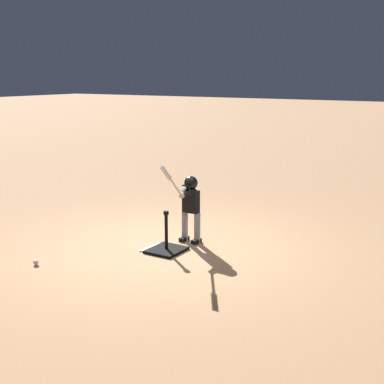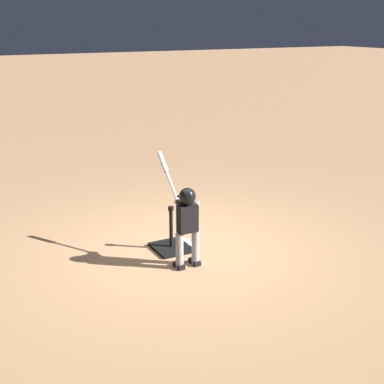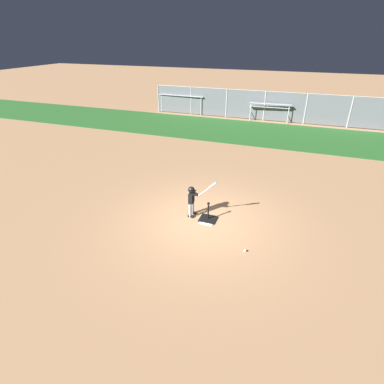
{
  "view_description": "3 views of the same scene",
  "coord_description": "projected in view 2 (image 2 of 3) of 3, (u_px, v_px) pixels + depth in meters",
  "views": [
    {
      "loc": [
        6.17,
        4.37,
        2.53
      ],
      "look_at": [
        -0.49,
        0.21,
        0.78
      ],
      "focal_mm": 50.0,
      "sensor_mm": 36.0,
      "label": 1
    },
    {
      "loc": [
        -5.86,
        3.02,
        2.92
      ],
      "look_at": [
        -0.41,
        0.1,
        0.94
      ],
      "focal_mm": 50.0,
      "sensor_mm": 36.0,
      "label": 2
    },
    {
      "loc": [
        2.31,
        -7.48,
        5.16
      ],
      "look_at": [
        -0.42,
        0.09,
        0.91
      ],
      "focal_mm": 28.0,
      "sensor_mm": 36.0,
      "label": 3
    }
  ],
  "objects": [
    {
      "name": "batting_tee",
      "position": [
        171.0,
        245.0,
        7.16
      ],
      "size": [
        0.52,
        0.47,
        0.6
      ],
      "color": "black",
      "rests_on": "ground_plane"
    },
    {
      "name": "batter_child",
      "position": [
        186.0,
        216.0,
        6.51
      ],
      "size": [
        0.91,
        0.32,
        1.32
      ],
      "color": "gray",
      "rests_on": "ground_plane"
    },
    {
      "name": "home_plate",
      "position": [
        177.0,
        246.0,
        7.24
      ],
      "size": [
        0.47,
        0.47,
        0.02
      ],
      "primitive_type": "cube",
      "rotation": [
        0.0,
        0.0,
        -0.07
      ],
      "color": "white",
      "rests_on": "ground_plane"
    },
    {
      "name": "baseball",
      "position": [
        198.0,
        203.0,
        8.87
      ],
      "size": [
        0.07,
        0.07,
        0.07
      ],
      "primitive_type": "sphere",
      "color": "white",
      "rests_on": "ground_plane"
    },
    {
      "name": "ground_plane",
      "position": [
        184.0,
        249.0,
        7.17
      ],
      "size": [
        90.0,
        90.0,
        0.0
      ],
      "primitive_type": "plane",
      "color": "#AD7F56"
    }
  ]
}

